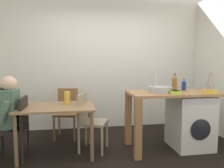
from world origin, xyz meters
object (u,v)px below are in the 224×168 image
at_px(bottle_clear_small, 184,85).
at_px(vase, 67,98).
at_px(utensil_crock, 210,87).
at_px(dining_table, 57,112).
at_px(chair_spare_by_wall, 67,110).
at_px(washing_machine, 190,121).
at_px(bottle_tall_green, 175,83).
at_px(mixing_bowl, 176,92).
at_px(chair_person_seat, 16,125).
at_px(seated_person, 4,114).
at_px(bottle_squat_brown, 176,84).
at_px(chair_opposite, 89,119).
at_px(colander, 210,91).

relative_size(bottle_clear_small, vase, 0.98).
bearing_deg(utensil_crock, dining_table, 179.34).
bearing_deg(chair_spare_by_wall, bottle_clear_small, 170.90).
distance_m(washing_machine, utensil_crock, 0.67).
relative_size(bottle_tall_green, bottle_clear_small, 1.48).
distance_m(mixing_bowl, utensil_crock, 0.77).
distance_m(chair_person_seat, seated_person, 0.23).
bearing_deg(chair_person_seat, washing_machine, -89.63).
bearing_deg(bottle_clear_small, bottle_squat_brown, 149.47).
bearing_deg(utensil_crock, mixing_bowl, -161.10).
xyz_separation_m(chair_person_seat, washing_machine, (2.66, 0.02, -0.08)).
bearing_deg(chair_opposite, bottle_clear_small, 110.86).
bearing_deg(bottle_clear_small, chair_person_seat, -175.56).
height_order(chair_person_seat, colander, colander).
height_order(bottle_squat_brown, mixing_bowl, bottle_squat_brown).
relative_size(dining_table, chair_spare_by_wall, 1.22).
bearing_deg(dining_table, utensil_crock, -0.66).
distance_m(chair_opposite, bottle_tall_green, 1.51).
bearing_deg(seated_person, vase, -76.89).
distance_m(chair_person_seat, bottle_tall_green, 2.49).
bearing_deg(chair_person_seat, bottle_tall_green, -86.77).
distance_m(mixing_bowl, colander, 0.55).
xyz_separation_m(bottle_clear_small, colander, (0.21, -0.40, -0.06)).
bearing_deg(colander, utensil_crock, 56.30).
bearing_deg(bottle_squat_brown, bottle_clear_small, -30.53).
xyz_separation_m(dining_table, seated_person, (-0.71, -0.10, 0.03)).
height_order(chair_opposite, mixing_bowl, mixing_bowl).
distance_m(chair_opposite, vase, 0.47).
bearing_deg(bottle_clear_small, mixing_bowl, -131.33).
bearing_deg(bottle_tall_green, mixing_bowl, -113.18).
relative_size(seated_person, colander, 6.00).
height_order(seated_person, vase, seated_person).
height_order(seated_person, utensil_crock, utensil_crock).
xyz_separation_m(dining_table, bottle_tall_green, (1.89, 0.04, 0.41)).
relative_size(chair_opposite, colander, 4.50).
distance_m(washing_machine, vase, 2.01).
distance_m(seated_person, washing_machine, 2.83).
distance_m(washing_machine, colander, 0.59).
height_order(chair_opposite, seated_person, seated_person).
bearing_deg(colander, seated_person, 176.22).
xyz_separation_m(seated_person, washing_machine, (2.82, 0.02, -0.24)).
relative_size(chair_opposite, utensil_crock, 3.00).
xyz_separation_m(seated_person, utensil_crock, (3.19, 0.07, 0.32)).
height_order(dining_table, vase, vase).
bearing_deg(seated_person, chair_opposite, -81.64).
relative_size(chair_person_seat, chair_spare_by_wall, 1.00).
relative_size(bottle_squat_brown, colander, 1.10).
height_order(dining_table, chair_spare_by_wall, chair_spare_by_wall).
bearing_deg(mixing_bowl, chair_person_seat, 175.55).
height_order(chair_person_seat, seated_person, seated_person).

